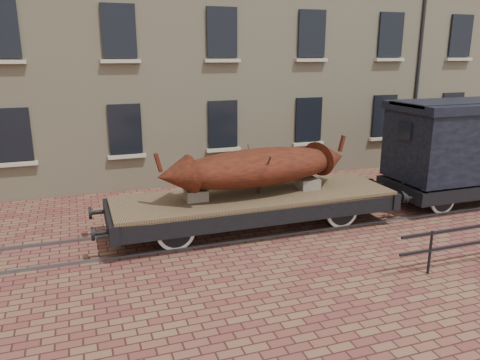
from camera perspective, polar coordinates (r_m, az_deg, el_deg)
name	(u,v)px	position (r m, az deg, el deg)	size (l,w,h in m)	color
ground	(243,230)	(12.93, 0.32, -6.16)	(90.00, 90.00, 0.00)	brown
warehouse_cream	(231,0)	(22.57, -1.13, 21.07)	(40.00, 10.19, 14.00)	tan
rail_track	(243,229)	(12.92, 0.32, -6.04)	(30.00, 1.52, 0.06)	#59595E
flatcar_wagon	(254,201)	(12.76, 1.75, -2.59)	(8.61, 2.33, 1.30)	brown
iron_boat	(259,167)	(12.55, 2.27, 1.59)	(5.68, 2.14, 1.40)	#5A1C0E
goods_van	(477,139)	(16.68, 26.88, 4.48)	(6.40, 2.33, 3.31)	black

